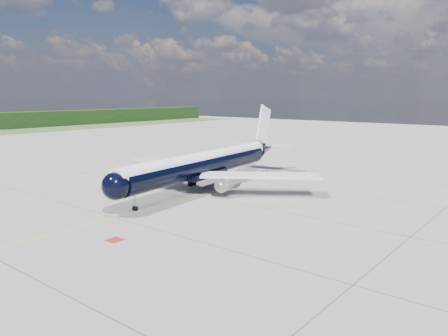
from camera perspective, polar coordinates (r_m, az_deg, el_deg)
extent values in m
plane|color=gray|center=(79.85, 6.27, -1.04)|extent=(320.00, 320.00, 0.00)
cube|color=yellow|center=(75.76, 4.22, -1.59)|extent=(0.16, 160.00, 0.01)
cube|color=maroon|center=(46.43, -14.07, -9.09)|extent=(1.60, 1.60, 0.01)
cylinder|color=black|center=(67.51, -2.91, 0.32)|extent=(7.49, 34.45, 3.43)
sphere|color=black|center=(53.99, -13.96, -2.30)|extent=(3.81, 3.81, 3.43)
cone|color=black|center=(85.50, 5.27, 2.61)|extent=(4.16, 6.68, 3.43)
cylinder|color=white|center=(67.38, -2.91, 1.04)|extent=(6.96, 36.16, 2.67)
cube|color=black|center=(53.77, -14.12, -1.82)|extent=(2.28, 1.33, 0.50)
cube|color=white|center=(74.44, -8.29, 0.46)|extent=(17.79, 10.46, 0.29)
cube|color=white|center=(63.96, 4.77, -0.96)|extent=(16.80, 13.60, 0.29)
cube|color=black|center=(67.73, -2.90, -0.74)|extent=(4.84, 9.41, 0.90)
cylinder|color=silver|center=(69.94, -7.68, -0.97)|extent=(2.50, 4.36, 2.02)
cylinder|color=silver|center=(63.19, 0.53, -2.01)|extent=(2.50, 4.36, 2.02)
sphere|color=gray|center=(68.52, -8.70, -1.21)|extent=(1.10, 1.10, 0.99)
sphere|color=gray|center=(61.62, -0.39, -2.31)|extent=(1.10, 1.10, 0.99)
cube|color=white|center=(69.95, -7.60, -0.40)|extent=(0.54, 2.89, 0.99)
cube|color=white|center=(63.21, 0.62, -1.39)|extent=(0.54, 2.89, 0.99)
cube|color=white|center=(84.66, 5.18, 5.68)|extent=(0.97, 5.72, 7.69)
cube|color=white|center=(85.41, 5.28, 3.09)|extent=(11.99, 4.27, 0.20)
cylinder|color=gray|center=(56.75, -11.56, -4.39)|extent=(0.18, 0.18, 1.89)
cylinder|color=black|center=(57.07, -11.66, -5.16)|extent=(0.24, 0.65, 0.63)
cylinder|color=black|center=(56.82, -11.40, -5.22)|extent=(0.24, 0.65, 0.63)
cylinder|color=gray|center=(70.71, -4.18, -1.39)|extent=(0.26, 0.26, 1.71)
cylinder|color=gray|center=(67.51, -0.22, -1.89)|extent=(0.26, 0.26, 1.71)
cylinder|color=black|center=(70.46, -4.41, -2.03)|extent=(0.52, 1.03, 0.99)
cylinder|color=black|center=(71.24, -3.93, -1.89)|extent=(0.52, 1.03, 0.99)
cylinder|color=black|center=(67.25, -0.44, -2.56)|extent=(0.52, 1.03, 0.99)
cylinder|color=black|center=(68.07, 0.01, -2.41)|extent=(0.52, 1.03, 0.99)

